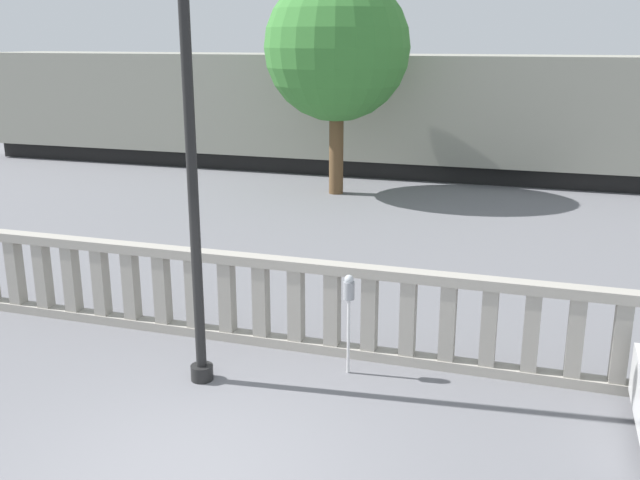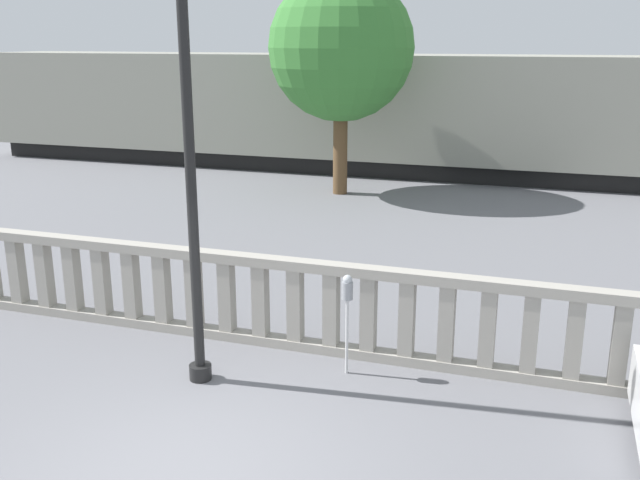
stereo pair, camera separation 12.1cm
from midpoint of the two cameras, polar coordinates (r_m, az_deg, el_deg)
The scene contains 6 objects.
ground_plane at distance 7.71m, azimuth -11.02°, elevation -18.21°, with size 160.00×160.00×0.00m, color slate.
balustrade at distance 10.07m, azimuth -2.27°, elevation -5.19°, with size 13.43×0.24×1.33m.
lamppost at distance 8.64m, azimuth -10.75°, elevation 8.28°, with size 0.30×0.30×6.07m.
parking_meter at distance 9.20m, azimuth 1.94°, elevation -4.59°, with size 0.15×0.15×1.37m.
train_near at distance 23.46m, azimuth 5.21°, elevation 10.16°, with size 28.75×2.87×4.37m.
tree_left at distance 19.96m, azimuth 1.18°, elevation 15.10°, with size 3.98×3.98×6.02m.
Camera 1 is at (3.18, -5.55, 4.28)m, focal length 40.00 mm.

